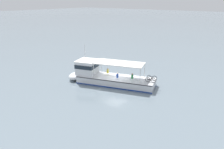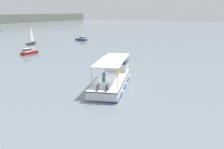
{
  "view_description": "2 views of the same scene",
  "coord_description": "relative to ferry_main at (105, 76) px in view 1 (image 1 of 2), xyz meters",
  "views": [
    {
      "loc": [
        -17.64,
        23.19,
        11.5
      ],
      "look_at": [
        0.77,
        -0.15,
        1.4
      ],
      "focal_mm": 36.05,
      "sensor_mm": 36.0,
      "label": 1
    },
    {
      "loc": [
        -25.0,
        -14.04,
        8.73
      ],
      "look_at": [
        0.77,
        -0.15,
        1.4
      ],
      "focal_mm": 40.65,
      "sensor_mm": 36.0,
      "label": 2
    }
  ],
  "objects": [
    {
      "name": "ground_plane",
      "position": [
        -1.74,
        -0.17,
        -1.02
      ],
      "size": [
        400.0,
        400.0,
        0.0
      ],
      "primitive_type": "plane",
      "color": "slate"
    },
    {
      "name": "ferry_main",
      "position": [
        0.0,
        0.0,
        0.0
      ],
      "size": [
        13.03,
        6.91,
        5.32
      ],
      "color": "silver",
      "rests_on": "ground"
    }
  ]
}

